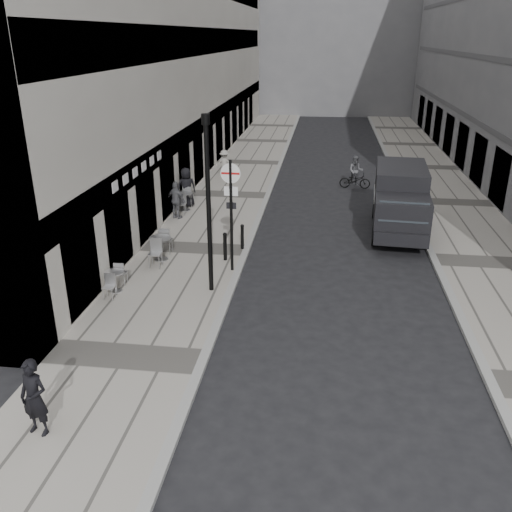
{
  "coord_description": "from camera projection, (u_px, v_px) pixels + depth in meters",
  "views": [
    {
      "loc": [
        2.83,
        -8.63,
        7.74
      ],
      "look_at": [
        0.86,
        6.72,
        1.4
      ],
      "focal_mm": 38.0,
      "sensor_mm": 36.0,
      "label": 1
    }
  ],
  "objects": [
    {
      "name": "sidewalk",
      "position": [
        229.0,
        195.0,
        27.92
      ],
      "size": [
        4.0,
        60.0,
        0.12
      ],
      "primitive_type": "cube",
      "color": "gray",
      "rests_on": "ground"
    },
    {
      "name": "panel_van",
      "position": [
        400.0,
        197.0,
        22.46
      ],
      "size": [
        2.49,
        5.72,
        2.63
      ],
      "rotation": [
        0.0,
        0.0,
        -0.08
      ],
      "color": "black",
      "rests_on": "ground"
    },
    {
      "name": "sign_post",
      "position": [
        231.0,
        201.0,
        17.98
      ],
      "size": [
        0.67,
        0.1,
        3.88
      ],
      "rotation": [
        0.0,
        0.0,
        -0.03
      ],
      "color": "black",
      "rests_on": "sidewalk"
    },
    {
      "name": "cafe_table_far",
      "position": [
        185.0,
        200.0,
        25.13
      ],
      "size": [
        0.77,
        1.75,
        1.0
      ],
      "color": "#A7A7A9",
      "rests_on": "sidewalk"
    },
    {
      "name": "walking_man",
      "position": [
        34.0,
        398.0,
        10.88
      ],
      "size": [
        0.69,
        0.53,
        1.71
      ],
      "primitive_type": "imported",
      "rotation": [
        0.0,
        0.0,
        -0.2
      ],
      "color": "black",
      "rests_on": "sidewalk"
    },
    {
      "name": "cafe_table_mid",
      "position": [
        161.0,
        246.0,
        19.57
      ],
      "size": [
        0.79,
        1.79,
        1.02
      ],
      "color": "#A9AAAC",
      "rests_on": "sidewalk"
    },
    {
      "name": "bollard_near",
      "position": [
        225.0,
        247.0,
        19.57
      ],
      "size": [
        0.13,
        0.13,
        0.98
      ],
      "primitive_type": "cylinder",
      "color": "black",
      "rests_on": "sidewalk"
    },
    {
      "name": "building_left",
      "position": [
        177.0,
        11.0,
        30.96
      ],
      "size": [
        4.0,
        45.0,
        18.0
      ],
      "primitive_type": "cube",
      "color": "beige",
      "rests_on": "ground"
    },
    {
      "name": "ground",
      "position": [
        173.0,
        439.0,
        11.19
      ],
      "size": [
        120.0,
        120.0,
        0.0
      ],
      "primitive_type": "plane",
      "color": "black",
      "rests_on": "ground"
    },
    {
      "name": "bollard_far",
      "position": [
        242.0,
        237.0,
        20.61
      ],
      "size": [
        0.12,
        0.12,
        0.92
      ],
      "primitive_type": "cylinder",
      "color": "black",
      "rests_on": "sidewalk"
    },
    {
      "name": "cafe_table_near",
      "position": [
        115.0,
        280.0,
        17.18
      ],
      "size": [
        0.63,
        1.42,
        0.81
      ],
      "color": "silver",
      "rests_on": "sidewalk"
    },
    {
      "name": "pedestrian_a",
      "position": [
        176.0,
        200.0,
        23.91
      ],
      "size": [
        1.06,
        0.78,
        1.67
      ],
      "primitive_type": "imported",
      "rotation": [
        0.0,
        0.0,
        2.71
      ],
      "color": "#5A5A5F",
      "rests_on": "sidewalk"
    },
    {
      "name": "lamppost",
      "position": [
        208.0,
        197.0,
        16.28
      ],
      "size": [
        0.25,
        0.25,
        5.54
      ],
      "color": "black",
      "rests_on": "sidewalk"
    },
    {
      "name": "far_sidewalk",
      "position": [
        449.0,
        203.0,
        26.62
      ],
      "size": [
        4.0,
        60.0,
        0.12
      ],
      "primitive_type": "cube",
      "color": "gray",
      "rests_on": "ground"
    },
    {
      "name": "building_far",
      "position": [
        320.0,
        2.0,
        58.23
      ],
      "size": [
        24.0,
        16.0,
        22.0
      ],
      "primitive_type": "cube",
      "color": "slate",
      "rests_on": "ground"
    },
    {
      "name": "cyclist",
      "position": [
        355.0,
        176.0,
        29.14
      ],
      "size": [
        1.67,
        0.68,
        1.77
      ],
      "rotation": [
        0.0,
        0.0,
        -0.06
      ],
      "color": "black",
      "rests_on": "ground"
    },
    {
      "name": "pedestrian_b",
      "position": [
        224.0,
        164.0,
        30.91
      ],
      "size": [
        1.01,
        0.59,
        1.56
      ],
      "primitive_type": "imported",
      "rotation": [
        0.0,
        0.0,
        3.14
      ],
      "color": "#98958D",
      "rests_on": "sidewalk"
    },
    {
      "name": "pedestrian_c",
      "position": [
        186.0,
        187.0,
        25.56
      ],
      "size": [
        1.08,
        0.94,
        1.86
      ],
      "primitive_type": "imported",
      "rotation": [
        0.0,
        0.0,
        3.62
      ],
      "color": "black",
      "rests_on": "sidewalk"
    }
  ]
}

